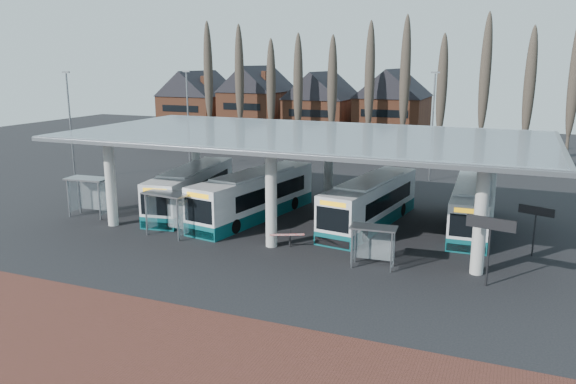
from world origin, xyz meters
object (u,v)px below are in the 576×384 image
at_px(bus_0, 192,190).
at_px(bus_3, 472,208).
at_px(shelter_0, 90,188).
at_px(bus_2, 370,203).
at_px(shelter_1, 169,204).
at_px(shelter_2, 374,237).
at_px(bus_1, 255,196).

distance_m(bus_0, bus_3, 20.44).
height_order(bus_0, shelter_0, bus_0).
bearing_deg(shelter_0, bus_2, 11.10).
xyz_separation_m(shelter_1, shelter_2, (13.67, -0.67, -0.39)).
height_order(bus_1, shelter_1, bus_1).
xyz_separation_m(bus_0, bus_2, (13.71, 1.02, 0.01)).
relative_size(bus_0, bus_3, 1.06).
height_order(bus_1, shelter_2, bus_1).
distance_m(shelter_0, shelter_2, 21.86).
distance_m(bus_1, shelter_0, 12.08).
bearing_deg(bus_2, shelter_1, -139.17).
height_order(bus_0, shelter_2, bus_0).
xyz_separation_m(bus_3, shelter_2, (-4.36, -9.70, 0.25)).
relative_size(bus_1, bus_3, 1.11).
xyz_separation_m(bus_1, shelter_2, (10.39, -6.59, 0.11)).
xyz_separation_m(bus_0, shelter_2, (15.90, -6.94, 0.17)).
relative_size(bus_1, bus_2, 1.04).
distance_m(bus_0, bus_1, 5.52).
xyz_separation_m(bus_0, shelter_0, (-5.82, -4.51, 0.56)).
bearing_deg(bus_3, shelter_2, -116.39).
distance_m(bus_2, bus_3, 6.78).
bearing_deg(bus_2, bus_3, 23.26).
bearing_deg(shelter_1, bus_0, 116.70).
distance_m(bus_0, shelter_1, 6.68).
bearing_deg(shelter_1, shelter_2, 4.32).
distance_m(bus_1, shelter_2, 12.30).
xyz_separation_m(bus_0, shelter_1, (2.23, -6.28, 0.56)).
relative_size(bus_2, shelter_2, 4.61).
bearing_deg(bus_3, bus_0, -174.46).
xyz_separation_m(bus_2, shelter_0, (-19.52, -5.52, 0.55)).
relative_size(shelter_1, shelter_2, 1.26).
height_order(bus_3, shelter_1, bus_3).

